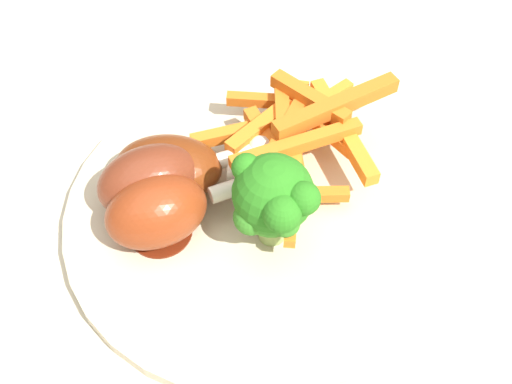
{
  "coord_description": "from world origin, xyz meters",
  "views": [
    {
      "loc": [
        -0.07,
        0.24,
        1.13
      ],
      "look_at": [
        -0.04,
        -0.02,
        0.78
      ],
      "focal_mm": 44.85,
      "sensor_mm": 36.0,
      "label": 1
    }
  ],
  "objects_px": {
    "broccoli_floret_front": "(268,204)",
    "dinner_plate": "(256,214)",
    "chicken_drumstick_near": "(164,210)",
    "chicken_drumstick_far": "(157,179)",
    "dining_table": "(206,307)",
    "chicken_drumstick_extra": "(176,168)",
    "broccoli_floret_middle": "(275,197)",
    "carrot_fries_pile": "(297,130)"
  },
  "relations": [
    {
      "from": "broccoli_floret_middle",
      "to": "broccoli_floret_front",
      "type": "bearing_deg",
      "value": 6.19
    },
    {
      "from": "broccoli_floret_front",
      "to": "chicken_drumstick_near",
      "type": "height_order",
      "value": "broccoli_floret_front"
    },
    {
      "from": "broccoli_floret_middle",
      "to": "chicken_drumstick_far",
      "type": "distance_m",
      "value": 0.09
    },
    {
      "from": "carrot_fries_pile",
      "to": "chicken_drumstick_extra",
      "type": "relative_size",
      "value": 1.35
    },
    {
      "from": "broccoli_floret_middle",
      "to": "chicken_drumstick_extra",
      "type": "xyz_separation_m",
      "value": [
        0.07,
        -0.04,
        -0.03
      ]
    },
    {
      "from": "broccoli_floret_front",
      "to": "dinner_plate",
      "type": "bearing_deg",
      "value": -65.17
    },
    {
      "from": "dinner_plate",
      "to": "chicken_drumstick_extra",
      "type": "distance_m",
      "value": 0.07
    },
    {
      "from": "broccoli_floret_front",
      "to": "carrot_fries_pile",
      "type": "bearing_deg",
      "value": -98.93
    },
    {
      "from": "dinner_plate",
      "to": "chicken_drumstick_extra",
      "type": "bearing_deg",
      "value": -13.24
    },
    {
      "from": "chicken_drumstick_extra",
      "to": "carrot_fries_pile",
      "type": "bearing_deg",
      "value": -152.64
    },
    {
      "from": "broccoli_floret_middle",
      "to": "chicken_drumstick_extra",
      "type": "distance_m",
      "value": 0.09
    },
    {
      "from": "dining_table",
      "to": "broccoli_floret_front",
      "type": "height_order",
      "value": "broccoli_floret_front"
    },
    {
      "from": "carrot_fries_pile",
      "to": "chicken_drumstick_far",
      "type": "height_order",
      "value": "same"
    },
    {
      "from": "dinner_plate",
      "to": "chicken_drumstick_extra",
      "type": "height_order",
      "value": "chicken_drumstick_extra"
    },
    {
      "from": "chicken_drumstick_near",
      "to": "chicken_drumstick_far",
      "type": "xyz_separation_m",
      "value": [
        0.01,
        -0.03,
        -0.0
      ]
    },
    {
      "from": "dining_table",
      "to": "chicken_drumstick_near",
      "type": "bearing_deg",
      "value": 13.22
    },
    {
      "from": "carrot_fries_pile",
      "to": "chicken_drumstick_near",
      "type": "height_order",
      "value": "same"
    },
    {
      "from": "broccoli_floret_middle",
      "to": "dinner_plate",
      "type": "bearing_deg",
      "value": -57.11
    },
    {
      "from": "dinner_plate",
      "to": "carrot_fries_pile",
      "type": "relative_size",
      "value": 1.53
    },
    {
      "from": "chicken_drumstick_extra",
      "to": "chicken_drumstick_far",
      "type": "bearing_deg",
      "value": 53.77
    },
    {
      "from": "carrot_fries_pile",
      "to": "chicken_drumstick_near",
      "type": "distance_m",
      "value": 0.12
    },
    {
      "from": "chicken_drumstick_far",
      "to": "chicken_drumstick_extra",
      "type": "height_order",
      "value": "chicken_drumstick_far"
    },
    {
      "from": "chicken_drumstick_far",
      "to": "chicken_drumstick_extra",
      "type": "xyz_separation_m",
      "value": [
        -0.01,
        -0.01,
        -0.0
      ]
    },
    {
      "from": "broccoli_floret_middle",
      "to": "carrot_fries_pile",
      "type": "distance_m",
      "value": 0.08
    },
    {
      "from": "chicken_drumstick_extra",
      "to": "broccoli_floret_front",
      "type": "bearing_deg",
      "value": 151.77
    },
    {
      "from": "dining_table",
      "to": "dinner_plate",
      "type": "xyz_separation_m",
      "value": [
        -0.04,
        -0.02,
        0.12
      ]
    },
    {
      "from": "dinner_plate",
      "to": "carrot_fries_pile",
      "type": "bearing_deg",
      "value": -112.61
    },
    {
      "from": "broccoli_floret_middle",
      "to": "chicken_drumstick_far",
      "type": "height_order",
      "value": "broccoli_floret_middle"
    },
    {
      "from": "dining_table",
      "to": "chicken_drumstick_near",
      "type": "distance_m",
      "value": 0.15
    },
    {
      "from": "dining_table",
      "to": "chicken_drumstick_far",
      "type": "xyz_separation_m",
      "value": [
        0.03,
        -0.02,
        0.15
      ]
    },
    {
      "from": "chicken_drumstick_far",
      "to": "dining_table",
      "type": "bearing_deg",
      "value": 144.06
    },
    {
      "from": "broccoli_floret_front",
      "to": "carrot_fries_pile",
      "type": "relative_size",
      "value": 0.35
    },
    {
      "from": "dining_table",
      "to": "dinner_plate",
      "type": "relative_size",
      "value": 4.05
    },
    {
      "from": "broccoli_floret_front",
      "to": "chicken_drumstick_far",
      "type": "relative_size",
      "value": 0.51
    },
    {
      "from": "broccoli_floret_front",
      "to": "chicken_drumstick_near",
      "type": "xyz_separation_m",
      "value": [
        0.07,
        0.0,
        -0.02
      ]
    },
    {
      "from": "chicken_drumstick_far",
      "to": "chicken_drumstick_extra",
      "type": "distance_m",
      "value": 0.02
    },
    {
      "from": "dinner_plate",
      "to": "carrot_fries_pile",
      "type": "distance_m",
      "value": 0.07
    },
    {
      "from": "dining_table",
      "to": "carrot_fries_pile",
      "type": "xyz_separation_m",
      "value": [
        -0.06,
        -0.08,
        0.15
      ]
    },
    {
      "from": "dining_table",
      "to": "carrot_fries_pile",
      "type": "relative_size",
      "value": 6.19
    },
    {
      "from": "chicken_drumstick_near",
      "to": "chicken_drumstick_extra",
      "type": "relative_size",
      "value": 0.92
    },
    {
      "from": "broccoli_floret_middle",
      "to": "chicken_drumstick_extra",
      "type": "relative_size",
      "value": 0.56
    },
    {
      "from": "broccoli_floret_front",
      "to": "chicken_drumstick_extra",
      "type": "height_order",
      "value": "broccoli_floret_front"
    }
  ]
}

